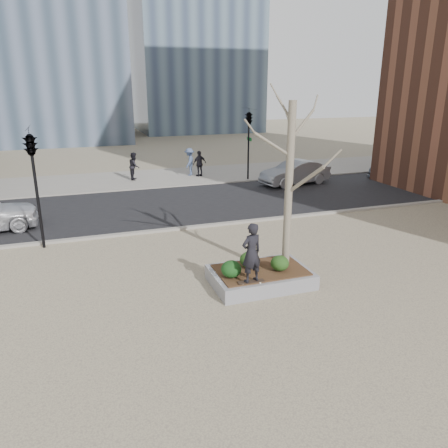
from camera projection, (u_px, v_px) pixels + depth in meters
name	position (u px, v px, depth m)	size (l,w,h in m)	color
ground	(230.00, 288.00, 13.27)	(120.00, 120.00, 0.00)	tan
street	(164.00, 206.00, 22.26)	(60.00, 8.00, 0.02)	black
far_sidewalk	(142.00, 179.00, 28.56)	(60.00, 6.00, 0.02)	gray
planter	(260.00, 277.00, 13.51)	(3.00, 2.00, 0.45)	gray
planter_mulch	(260.00, 270.00, 13.43)	(2.70, 1.70, 0.04)	#382314
sycamore_tree	(290.00, 159.00, 13.00)	(2.80, 2.80, 6.60)	gray
shrub_left	(231.00, 269.00, 12.81)	(0.60, 0.60, 0.51)	#123A15
shrub_middle	(249.00, 260.00, 13.48)	(0.60, 0.60, 0.51)	#173D13
shrub_right	(280.00, 263.00, 13.28)	(0.56, 0.56, 0.47)	#173912
skateboard	(251.00, 282.00, 12.55)	(0.78, 0.20, 0.07)	black
skateboarder	(251.00, 253.00, 12.27)	(0.64, 0.42, 1.75)	black
car_silver	(295.00, 173.00, 26.73)	(1.54, 4.41, 1.45)	gray
car_third	(398.00, 167.00, 29.02)	(1.84, 4.52, 1.31)	slate
pedestrian_a	(134.00, 166.00, 28.02)	(0.85, 0.66, 1.75)	black
pedestrian_b	(190.00, 162.00, 29.32)	(1.19, 0.68, 1.83)	#405073
pedestrian_c	(200.00, 164.00, 29.03)	(1.00, 0.42, 1.71)	black
traffic_light_near	(37.00, 190.00, 15.91)	(0.60, 2.48, 4.50)	black
traffic_light_far	(248.00, 145.00, 27.74)	(0.60, 2.48, 4.50)	black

